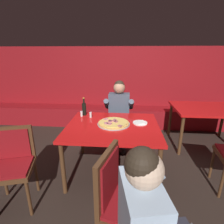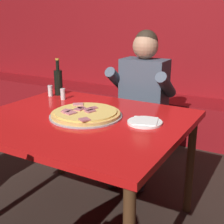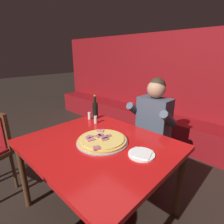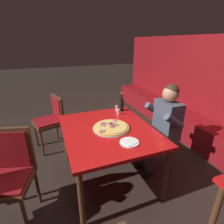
% 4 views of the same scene
% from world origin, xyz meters
% --- Properties ---
extents(ground_plane, '(24.00, 24.00, 0.00)m').
position_xyz_m(ground_plane, '(0.00, 0.00, 0.00)').
color(ground_plane, black).
extents(booth_wall_panel, '(6.80, 0.16, 1.90)m').
position_xyz_m(booth_wall_panel, '(0.00, 2.18, 0.95)').
color(booth_wall_panel, maroon).
rests_on(booth_wall_panel, ground_plane).
extents(booth_bench, '(6.46, 0.48, 0.46)m').
position_xyz_m(booth_bench, '(0.00, 1.86, 0.23)').
color(booth_bench, maroon).
rests_on(booth_bench, ground_plane).
extents(main_dining_table, '(1.29, 1.09, 0.77)m').
position_xyz_m(main_dining_table, '(0.00, 0.00, 0.69)').
color(main_dining_table, '#4C2D19').
rests_on(main_dining_table, ground_plane).
extents(pizza, '(0.46, 0.46, 0.05)m').
position_xyz_m(pizza, '(0.01, 0.04, 0.79)').
color(pizza, '#9E9EA3').
rests_on(pizza, main_dining_table).
extents(plate_white_paper, '(0.21, 0.21, 0.02)m').
position_xyz_m(plate_white_paper, '(0.39, 0.10, 0.78)').
color(plate_white_paper, white).
rests_on(plate_white_paper, main_dining_table).
extents(beer_bottle, '(0.07, 0.07, 0.29)m').
position_xyz_m(beer_bottle, '(-0.50, 0.40, 0.88)').
color(beer_bottle, black).
rests_on(beer_bottle, main_dining_table).
extents(shaker_parmesan, '(0.04, 0.04, 0.09)m').
position_xyz_m(shaker_parmesan, '(-0.53, 0.33, 0.81)').
color(shaker_parmesan, silver).
rests_on(shaker_parmesan, main_dining_table).
extents(shaker_red_pepper_flakes, '(0.04, 0.04, 0.09)m').
position_xyz_m(shaker_red_pepper_flakes, '(-0.37, 0.30, 0.81)').
color(shaker_red_pepper_flakes, silver).
rests_on(shaker_red_pepper_flakes, main_dining_table).
extents(diner_seated_blue_shirt, '(0.53, 0.53, 1.27)m').
position_xyz_m(diner_seated_blue_shirt, '(0.05, 0.77, 0.71)').
color(diner_seated_blue_shirt, black).
rests_on(diner_seated_blue_shirt, ground_plane).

